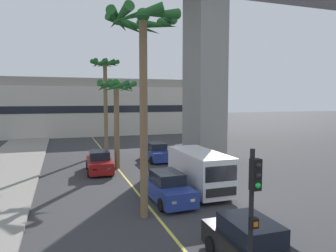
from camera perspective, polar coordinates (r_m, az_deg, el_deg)
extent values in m
cube|color=#DBCC4C|center=(22.83, -8.22, -8.74)|extent=(0.14, 56.00, 0.01)
cube|color=gray|center=(30.99, 6.61, 10.28)|extent=(2.80, 4.40, 16.56)
cube|color=beige|center=(49.21, -14.14, 2.69)|extent=(32.87, 8.00, 7.11)
cube|color=#9C998D|center=(49.23, -14.24, 7.53)|extent=(32.22, 7.20, 1.20)
cube|color=black|center=(45.20, -13.72, 2.96)|extent=(29.59, 0.04, 1.00)
cube|color=black|center=(11.00, 15.10, -21.19)|extent=(1.75, 4.12, 0.80)
cube|color=black|center=(10.84, 14.73, -17.66)|extent=(1.42, 2.07, 0.60)
cylinder|color=black|center=(12.48, 14.98, -19.23)|extent=(0.23, 0.64, 0.64)
cylinder|color=black|center=(11.74, 7.90, -20.71)|extent=(0.23, 0.64, 0.64)
cube|color=navy|center=(16.84, -0.02, -11.65)|extent=(1.85, 4.16, 0.80)
cube|color=black|center=(16.79, -0.21, -9.29)|extent=(1.47, 2.10, 0.60)
cube|color=#F2EDCC|center=(15.24, 4.44, -13.28)|extent=(0.24, 0.09, 0.14)
cube|color=#F2EDCC|center=(14.88, 1.09, -13.72)|extent=(0.24, 0.09, 0.14)
cylinder|color=black|center=(16.11, 4.40, -13.42)|extent=(0.24, 0.65, 0.64)
cylinder|color=black|center=(15.52, -1.17, -14.13)|extent=(0.24, 0.65, 0.64)
cylinder|color=black|center=(18.33, 0.93, -11.11)|extent=(0.24, 0.65, 0.64)
cylinder|color=black|center=(17.82, -3.99, -11.60)|extent=(0.24, 0.65, 0.64)
cube|color=navy|center=(27.55, -2.08, -5.10)|extent=(1.71, 4.10, 0.80)
cube|color=black|center=(27.58, -2.17, -3.65)|extent=(1.40, 2.05, 0.60)
cube|color=#F2EDCC|center=(25.80, 0.23, -5.67)|extent=(0.24, 0.08, 0.14)
cube|color=#F2EDCC|center=(25.51, -1.77, -5.79)|extent=(0.24, 0.08, 0.14)
cylinder|color=black|center=(26.65, 0.39, -6.00)|extent=(0.22, 0.64, 0.64)
cylinder|color=black|center=(26.17, -2.96, -6.22)|extent=(0.22, 0.64, 0.64)
cylinder|color=black|center=(29.02, -1.28, -5.10)|extent=(0.22, 0.64, 0.64)
cylinder|color=black|center=(28.58, -4.37, -5.27)|extent=(0.22, 0.64, 0.64)
cube|color=maroon|center=(23.83, -12.35, -6.80)|extent=(1.86, 4.16, 0.80)
cube|color=black|center=(23.85, -12.40, -5.13)|extent=(1.47, 2.10, 0.60)
cube|color=#F2EDCC|center=(21.90, -10.72, -7.69)|extent=(0.24, 0.09, 0.14)
cube|color=#F2EDCC|center=(21.83, -13.18, -7.77)|extent=(0.24, 0.09, 0.14)
cylinder|color=black|center=(22.72, -10.04, -8.02)|extent=(0.24, 0.65, 0.64)
cylinder|color=black|center=(22.60, -14.15, -8.16)|extent=(0.24, 0.65, 0.64)
cylinder|color=black|center=(25.19, -10.71, -6.74)|extent=(0.24, 0.65, 0.64)
cylinder|color=black|center=(25.08, -14.41, -6.86)|extent=(0.24, 0.65, 0.64)
cube|color=white|center=(18.38, 5.72, -7.90)|extent=(2.03, 5.21, 2.10)
cube|color=black|center=(16.08, 9.62, -8.54)|extent=(1.80, 0.09, 0.80)
cube|color=black|center=(16.27, 9.67, -11.76)|extent=(1.70, 0.07, 0.44)
cylinder|color=black|center=(17.71, 10.71, -11.58)|extent=(0.27, 0.76, 0.76)
cylinder|color=black|center=(16.87, 4.98, -12.35)|extent=(0.27, 0.76, 0.76)
cylinder|color=black|center=(20.37, 6.28, -9.32)|extent=(0.27, 0.76, 0.76)
cylinder|color=black|center=(19.65, 1.20, -9.82)|extent=(0.27, 0.76, 0.76)
cylinder|color=black|center=(8.42, 14.78, -18.28)|extent=(0.12, 0.12, 4.20)
cube|color=black|center=(7.84, 15.60, -8.50)|extent=(0.24, 0.20, 0.76)
sphere|color=black|center=(7.71, 16.06, -6.91)|extent=(0.14, 0.14, 0.14)
sphere|color=black|center=(7.76, 16.02, -8.65)|extent=(0.14, 0.14, 0.14)
sphere|color=#19D83F|center=(7.82, 15.98, -10.36)|extent=(0.14, 0.14, 0.14)
cube|color=black|center=(8.21, 15.31, -16.64)|extent=(0.20, 0.16, 0.24)
cube|color=orange|center=(8.15, 15.64, -16.82)|extent=(0.12, 0.03, 0.12)
cylinder|color=brown|center=(24.45, -9.30, -0.18)|extent=(0.41, 0.41, 6.46)
sphere|color=#236028|center=(24.39, -9.41, 7.76)|extent=(0.60, 0.60, 0.60)
cone|color=#236028|center=(24.66, -7.09, 7.03)|extent=(0.63, 2.12, 1.02)
cone|color=#236028|center=(25.29, -8.33, 6.87)|extent=(1.93, 1.60, 1.08)
cone|color=#236028|center=(25.29, -10.46, 7.08)|extent=(2.13, 1.05, 0.91)
cone|color=#236028|center=(24.54, -11.79, 7.17)|extent=(1.05, 2.13, 0.87)
cone|color=#236028|center=(23.88, -11.55, 7.05)|extent=(1.14, 2.11, 1.01)
cone|color=#236028|center=(23.35, -9.42, 7.04)|extent=(2.13, 0.79, 1.07)
cone|color=#236028|center=(23.78, -7.40, 7.01)|extent=(1.80, 1.77, 1.08)
cylinder|color=brown|center=(31.50, -11.25, 3.12)|extent=(0.38, 0.38, 8.86)
sphere|color=#236028|center=(31.69, -11.40, 11.43)|extent=(0.60, 0.60, 0.60)
cone|color=#236028|center=(31.72, -9.74, 11.00)|extent=(0.58, 1.87, 0.90)
cone|color=#236028|center=(32.32, -10.27, 10.99)|extent=(1.49, 1.72, 0.80)
cone|color=#236028|center=(32.54, -11.68, 10.89)|extent=(1.86, 0.53, 0.83)
cone|color=#236028|center=(32.26, -12.61, 10.92)|extent=(1.67, 1.55, 0.83)
cone|color=#236028|center=(31.62, -13.04, 10.98)|extent=(0.57, 1.87, 0.89)
cone|color=#236028|center=(30.94, -12.38, 11.04)|extent=(1.64, 1.58, 0.96)
cone|color=#236028|center=(30.77, -11.19, 11.02)|extent=(1.84, 0.47, 1.03)
cone|color=#236028|center=(31.05, -10.19, 11.21)|extent=(1.73, 1.48, 0.82)
cylinder|color=brown|center=(14.03, -4.44, 1.01)|extent=(0.36, 0.36, 8.87)
sphere|color=#236028|center=(14.46, -4.57, 19.45)|extent=(0.60, 0.60, 0.60)
cone|color=#236028|center=(14.64, -0.17, 18.16)|extent=(0.55, 2.23, 0.97)
cone|color=#236028|center=(15.26, -1.95, 17.87)|extent=(1.71, 2.02, 0.85)
cone|color=#236028|center=(15.43, -5.44, 17.50)|extent=(2.23, 0.53, 0.94)
cone|color=#236028|center=(15.19, -7.48, 17.70)|extent=(2.16, 1.44, 0.94)
cone|color=#236028|center=(14.69, -8.91, 18.30)|extent=(1.43, 2.17, 0.86)
cone|color=#236028|center=(13.98, -8.81, 18.95)|extent=(0.88, 2.26, 0.88)
cone|color=#236028|center=(13.36, -5.58, 19.50)|extent=(2.18, 1.37, 0.94)
cone|color=#236028|center=(13.54, -1.95, 19.64)|extent=(2.24, 1.10, 0.81)
cone|color=#236028|center=(14.11, -0.13, 18.92)|extent=(1.57, 2.10, 0.86)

